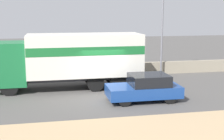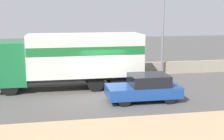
{
  "view_description": "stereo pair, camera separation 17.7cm",
  "coord_description": "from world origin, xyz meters",
  "views": [
    {
      "loc": [
        -2.95,
        -16.51,
        4.69
      ],
      "look_at": [
        0.43,
        0.53,
        1.4
      ],
      "focal_mm": 50.0,
      "sensor_mm": 36.0,
      "label": 1
    },
    {
      "loc": [
        -2.78,
        -16.54,
        4.69
      ],
      "look_at": [
        0.43,
        0.53,
        1.4
      ],
      "focal_mm": 50.0,
      "sensor_mm": 36.0,
      "label": 2
    }
  ],
  "objects": [
    {
      "name": "dirt_shoulder_foreground",
      "position": [
        0.0,
        -6.09,
        0.02
      ],
      "size": [
        60.0,
        5.03,
        0.04
      ],
      "color": "tan",
      "rests_on": "ground_plane"
    },
    {
      "name": "ground_plane",
      "position": [
        0.0,
        0.0,
        0.0
      ],
      "size": [
        80.0,
        80.0,
        0.0
      ],
      "primitive_type": "plane",
      "color": "#514F4C"
    },
    {
      "name": "car_hatchback",
      "position": [
        1.88,
        -1.15,
        0.71
      ],
      "size": [
        3.84,
        1.85,
        1.41
      ],
      "rotation": [
        0.0,
        0.0,
        3.14
      ],
      "color": "navy",
      "rests_on": "ground_plane"
    },
    {
      "name": "box_truck",
      "position": [
        -1.64,
        2.2,
        1.99
      ],
      "size": [
        8.78,
        2.51,
        3.34
      ],
      "rotation": [
        0.0,
        0.0,
        3.14
      ],
      "color": "#196B38",
      "rests_on": "ground_plane"
    },
    {
      "name": "stone_wall_backdrop",
      "position": [
        0.0,
        5.62,
        0.46
      ],
      "size": [
        60.0,
        0.35,
        0.91
      ],
      "color": "gray",
      "rests_on": "ground_plane"
    },
    {
      "name": "street_lamp",
      "position": [
        5.04,
        5.08,
        4.35
      ],
      "size": [
        0.56,
        0.28,
        7.58
      ],
      "color": "slate",
      "rests_on": "ground_plane"
    }
  ]
}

